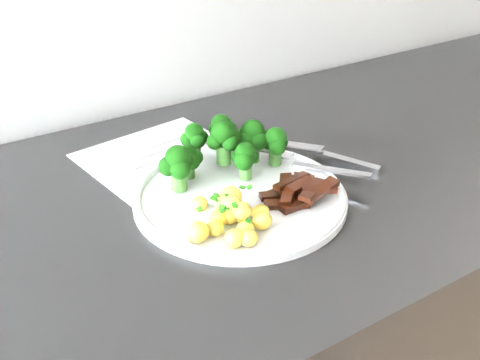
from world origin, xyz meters
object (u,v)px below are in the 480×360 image
Objects in this scene: plate at (240,195)px; potatoes at (231,215)px; broccoli at (223,146)px; fork at (315,165)px; recipe_paper at (184,170)px; knife at (330,157)px; beef_strips at (299,190)px.

potatoes is at bearing -130.84° from plate.
fork is at bearing -32.29° from broccoli.
potatoes is at bearing -97.96° from recipe_paper.
plate is 0.07m from potatoes.
plate is 0.08m from broccoli.
broccoli is (0.04, -0.04, 0.05)m from recipe_paper.
fork is (0.10, -0.07, -0.03)m from broccoli.
plate is 2.42× the size of potatoes.
potatoes reaches higher than knife.
plate is (0.02, -0.11, 0.01)m from recipe_paper.
potatoes is 0.17m from fork.
beef_strips is at bearing -144.63° from fork.
plate is at bearing -173.43° from knife.
fork is (0.14, -0.11, 0.02)m from recipe_paper.
knife is (0.15, -0.04, -0.04)m from broccoli.
potatoes is (-0.05, -0.05, 0.02)m from plate.
broccoli reaches higher than potatoes.
potatoes reaches higher than fork.
knife is at bearing -16.79° from broccoli.
recipe_paper is 0.11m from plate.
broccoli reaches higher than beef_strips.
plate is 2.71× the size of beef_strips.
beef_strips is (0.06, -0.04, 0.01)m from plate.
broccoli reaches higher than plate.
broccoli is 1.09× the size of knife.
beef_strips is at bearing -37.92° from plate.
recipe_paper is at bearing 102.43° from plate.
broccoli is 1.68× the size of potatoes.
broccoli is at bearing 163.21° from knife.
beef_strips is (0.10, 0.01, -0.01)m from potatoes.
beef_strips is at bearing -149.01° from knife.
potatoes is 0.65× the size of knife.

